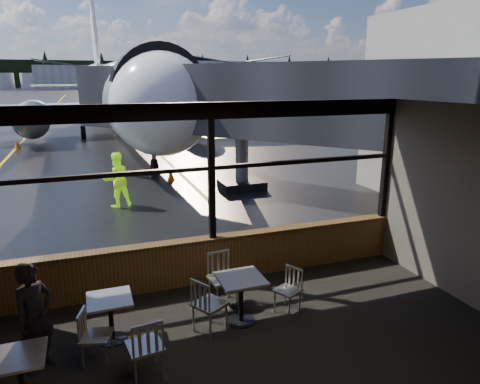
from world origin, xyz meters
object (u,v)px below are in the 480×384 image
chair_near_e (288,291)px  passenger (35,318)px  cafe_table_near (241,300)px  jet_bridge (270,123)px  chair_mid_w (96,337)px  chair_near_w (210,305)px  cafe_table_mid (111,319)px  cone_nose (171,175)px  chair_mid_s (145,347)px  chair_near_n (223,280)px  cone_wing (17,145)px  ground_crew (117,180)px  cafe_table_left (21,380)px  airliner (114,53)px

chair_near_e → passenger: (-3.88, -0.18, 0.39)m
cafe_table_near → chair_near_e: same height
jet_bridge → chair_mid_w: jet_bridge is taller
chair_near_w → chair_mid_w: size_ratio=1.15×
cafe_table_mid → cone_nose: (2.92, 10.30, -0.14)m
chair_near_e → passenger: bearing=64.4°
cafe_table_near → chair_mid_s: bearing=-152.9°
chair_near_n → cone_wing: bearing=-79.6°
ground_crew → cafe_table_near: bearing=85.0°
chair_near_e → chair_mid_s: 2.67m
cafe_table_near → chair_mid_s: (-1.66, -0.85, 0.07)m
cafe_table_left → passenger: (0.14, 0.68, 0.44)m
cafe_table_near → chair_mid_s: chair_mid_s is taller
cafe_table_near → ground_crew: (-1.36, 7.55, 0.46)m
chair_near_w → cafe_table_left: bearing=-104.0°
cafe_table_mid → chair_near_e: size_ratio=0.90×
chair_near_n → cafe_table_mid: bearing=7.7°
cafe_table_near → ground_crew: size_ratio=0.46×
cafe_table_mid → ground_crew: size_ratio=0.42×
cafe_table_near → chair_near_w: chair_near_w is taller
cafe_table_mid → passenger: (-0.98, -0.35, 0.43)m
chair_near_e → cafe_table_near: bearing=62.7°
cafe_table_near → ground_crew: ground_crew is taller
chair_mid_s → cone_wing: size_ratio=1.93×
chair_mid_w → chair_mid_s: bearing=63.7°
cafe_table_left → chair_near_n: bearing=25.7°
cafe_table_near → chair_near_w: size_ratio=0.84×
airliner → jet_bridge: 17.54m
cafe_table_mid → cone_nose: 10.71m
cafe_table_near → chair_near_w: (-0.56, -0.10, 0.08)m
chair_near_n → chair_mid_s: 2.15m
chair_mid_w → cafe_table_mid: bearing=171.6°
cafe_table_near → chair_near_e: bearing=0.8°
airliner → chair_mid_w: 24.94m
chair_near_w → cone_wing: bearing=164.0°
ground_crew → cone_nose: bearing=-142.7°
airliner → cafe_table_mid: bearing=-97.1°
cone_nose → ground_crew: bearing=-127.5°
cafe_table_mid → ground_crew: (0.67, 7.37, 0.50)m
cafe_table_mid → cone_wing: 21.48m
cafe_table_near → cone_wing: cafe_table_near is taller
cafe_table_left → chair_mid_w: bearing=30.9°
cafe_table_left → cone_wing: size_ratio=1.43×
cafe_table_near → ground_crew: 7.69m
cafe_table_near → chair_mid_s: size_ratio=0.85×
cafe_table_left → chair_near_n: (3.06, 1.47, 0.13)m
cafe_table_near → passenger: passenger is taller
cafe_table_left → chair_near_e: bearing=12.0°
ground_crew → jet_bridge: bearing=159.4°
jet_bridge → passenger: bearing=-132.4°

